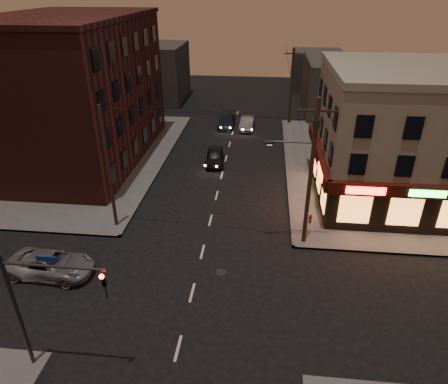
# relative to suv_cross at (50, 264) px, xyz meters

# --- Properties ---
(ground) EXTENTS (120.00, 120.00, 0.00)m
(ground) POSITION_rel_suv_cross_xyz_m (8.90, -0.77, -0.73)
(ground) COLOR black
(ground) RESTS_ON ground
(sidewalk_ne) EXTENTS (24.00, 28.00, 0.15)m
(sidewalk_ne) POSITION_rel_suv_cross_xyz_m (26.90, 18.23, -0.66)
(sidewalk_ne) COLOR #514F4C
(sidewalk_ne) RESTS_ON ground
(sidewalk_nw) EXTENTS (24.00, 28.00, 0.15)m
(sidewalk_nw) POSITION_rel_suv_cross_xyz_m (-9.10, 18.23, -0.66)
(sidewalk_nw) COLOR #514F4C
(sidewalk_nw) RESTS_ON ground
(pizza_building) EXTENTS (15.85, 12.85, 10.50)m
(pizza_building) POSITION_rel_suv_cross_xyz_m (24.83, 12.66, 4.61)
(pizza_building) COLOR gray
(pizza_building) RESTS_ON sidewalk_ne
(brick_apartment) EXTENTS (12.00, 20.00, 13.00)m
(brick_apartment) POSITION_rel_suv_cross_xyz_m (-5.60, 18.23, 5.92)
(brick_apartment) COLOR #431A15
(brick_apartment) RESTS_ON sidewalk_nw
(bg_building_ne_a) EXTENTS (10.00, 12.00, 7.00)m
(bg_building_ne_a) POSITION_rel_suv_cross_xyz_m (22.90, 37.23, 2.77)
(bg_building_ne_a) COLOR #3F3D3A
(bg_building_ne_a) RESTS_ON ground
(bg_building_nw) EXTENTS (9.00, 10.00, 8.00)m
(bg_building_nw) POSITION_rel_suv_cross_xyz_m (-4.10, 41.23, 3.27)
(bg_building_nw) COLOR #3F3D3A
(bg_building_nw) RESTS_ON ground
(bg_building_ne_b) EXTENTS (8.00, 8.00, 6.00)m
(bg_building_ne_b) POSITION_rel_suv_cross_xyz_m (20.90, 51.23, 2.27)
(bg_building_ne_b) COLOR #3F3D3A
(bg_building_ne_b) RESTS_ON ground
(utility_pole_main) EXTENTS (4.20, 0.44, 10.00)m
(utility_pole_main) POSITION_rel_suv_cross_xyz_m (15.58, 5.03, 5.03)
(utility_pole_main) COLOR #382619
(utility_pole_main) RESTS_ON sidewalk_ne
(utility_pole_far) EXTENTS (0.26, 0.26, 9.00)m
(utility_pole_far) POSITION_rel_suv_cross_xyz_m (15.70, 31.23, 3.92)
(utility_pole_far) COLOR #382619
(utility_pole_far) RESTS_ON sidewalk_ne
(utility_pole_west) EXTENTS (0.24, 0.24, 9.00)m
(utility_pole_west) POSITION_rel_suv_cross_xyz_m (2.10, 5.73, 3.92)
(utility_pole_west) COLOR #382619
(utility_pole_west) RESTS_ON sidewalk_nw
(traffic_signal) EXTENTS (4.49, 0.32, 6.47)m
(traffic_signal) POSITION_rel_suv_cross_xyz_m (3.33, -6.38, 3.42)
(traffic_signal) COLOR #333538
(traffic_signal) RESTS_ON ground
(suv_cross) EXTENTS (5.40, 2.71, 1.47)m
(suv_cross) POSITION_rel_suv_cross_xyz_m (0.00, 0.00, 0.00)
(suv_cross) COLOR gray
(suv_cross) RESTS_ON ground
(sedan_near) EXTENTS (2.07, 4.50, 1.49)m
(sedan_near) POSITION_rel_suv_cross_xyz_m (7.94, 17.90, 0.01)
(sedan_near) COLOR black
(sedan_near) RESTS_ON ground
(sedan_mid) EXTENTS (1.82, 4.55, 1.47)m
(sedan_mid) POSITION_rel_suv_cross_xyz_m (10.55, 28.79, 0.00)
(sedan_mid) COLOR gray
(sedan_mid) RESTS_ON ground
(sedan_far) EXTENTS (2.06, 4.85, 1.39)m
(sedan_far) POSITION_rel_suv_cross_xyz_m (8.00, 29.34, -0.04)
(sedan_far) COLOR #181F31
(sedan_far) RESTS_ON ground
(fire_hydrant) EXTENTS (0.33, 0.33, 0.72)m
(fire_hydrant) POSITION_rel_suv_cross_xyz_m (16.34, 7.43, -0.19)
(fire_hydrant) COLOR maroon
(fire_hydrant) RESTS_ON sidewalk_ne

